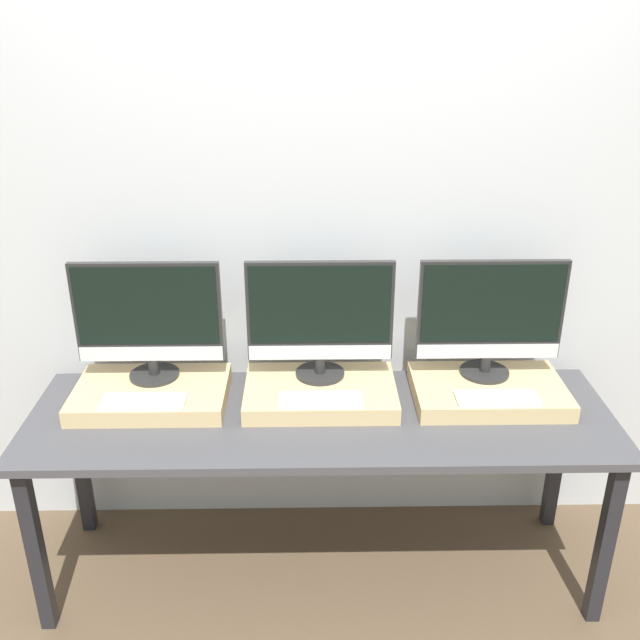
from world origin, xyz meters
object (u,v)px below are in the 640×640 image
keyboard_center (321,400)px  keyboard_right (497,398)px  monitor_right (490,315)px  monitor_left (148,318)px  keyboard_left (144,401)px  monitor_center (320,317)px

keyboard_center → keyboard_right: bearing=0.0°
monitor_right → keyboard_right: monitor_right is taller
monitor_left → keyboard_right: monitor_left is taller
monitor_left → keyboard_left: 0.30m
monitor_left → keyboard_center: monitor_left is taller
monitor_left → keyboard_center: size_ratio=1.82×
keyboard_left → monitor_center: (0.62, 0.20, 0.23)m
keyboard_center → keyboard_right: 0.62m
keyboard_center → keyboard_right: same height
monitor_left → keyboard_right: size_ratio=1.82×
keyboard_left → keyboard_center: 0.62m
keyboard_left → keyboard_right: same height
monitor_center → keyboard_left: bearing=-162.6°
monitor_center → keyboard_right: (0.62, -0.20, -0.23)m
monitor_right → monitor_center: bearing=180.0°
monitor_right → keyboard_right: size_ratio=1.82×
keyboard_left → monitor_right: monitor_right is taller
monitor_left → monitor_center: 0.62m
keyboard_left → keyboard_center: same height
monitor_center → keyboard_center: bearing=-90.0°
keyboard_center → monitor_right: size_ratio=0.55×
keyboard_left → monitor_right: (1.25, 0.20, 0.23)m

